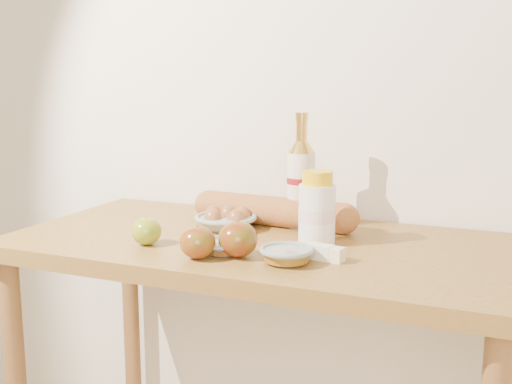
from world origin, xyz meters
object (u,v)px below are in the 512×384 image
cream_bottle (317,210)px  table (261,289)px  bourbon_bottle (301,181)px  baguette (273,211)px  egg_bowl (226,220)px

cream_bottle → table: bearing=-161.0°
bourbon_bottle → cream_bottle: size_ratio=1.72×
baguette → table: bearing=-76.4°
egg_bowl → baguette: bearing=39.0°
bourbon_bottle → baguette: bearing=-160.0°
bourbon_bottle → egg_bowl: bourbon_bottle is taller
cream_bottle → bourbon_bottle: bearing=134.0°
table → cream_bottle: (0.13, 0.02, 0.20)m
bourbon_bottle → cream_bottle: bourbon_bottle is taller
egg_bowl → baguette: (0.10, 0.08, 0.02)m
table → baguette: size_ratio=2.57×
table → egg_bowl: (-0.12, 0.06, 0.15)m
table → baguette: bearing=99.8°
baguette → egg_bowl: bearing=-137.3°
table → bourbon_bottle: bearing=74.3°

